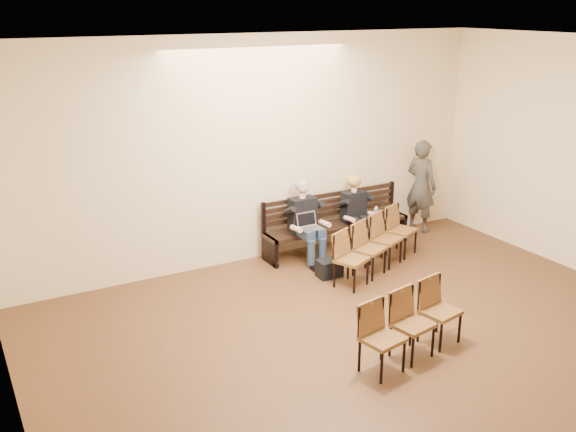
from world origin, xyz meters
name	(u,v)px	position (x,y,z in m)	size (l,w,h in m)	color
ground	(489,423)	(0.00, 0.00, 0.00)	(10.00, 10.00, 0.00)	#522F1C
room_walls	(454,154)	(0.00, 0.79, 2.54)	(8.02, 10.01, 3.51)	beige
bench	(337,236)	(1.26, 4.65, 0.23)	(2.60, 0.90, 0.45)	black
seated_man	(305,222)	(0.58, 4.53, 0.63)	(0.52, 0.72, 1.25)	black
seated_woman	(357,216)	(1.57, 4.53, 0.56)	(0.48, 0.67, 1.13)	black
laptop	(311,230)	(0.56, 4.32, 0.57)	(0.33, 0.26, 0.24)	silver
water_bottle	(376,220)	(1.73, 4.23, 0.56)	(0.07, 0.07, 0.22)	silver
bag	(329,268)	(0.54, 3.76, 0.13)	(0.36, 0.25, 0.27)	black
passerby	(421,179)	(3.09, 4.75, 0.95)	(0.69, 0.46, 1.90)	#3D3831
chair_row_front	(378,244)	(1.35, 3.64, 0.41)	(1.98, 0.44, 0.81)	brown
chair_row_back	(413,325)	(0.14, 1.37, 0.40)	(1.44, 0.44, 0.80)	brown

